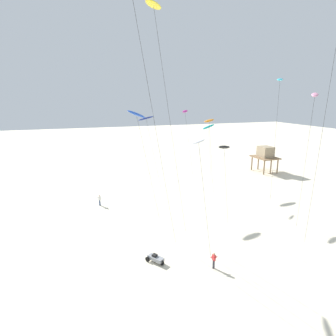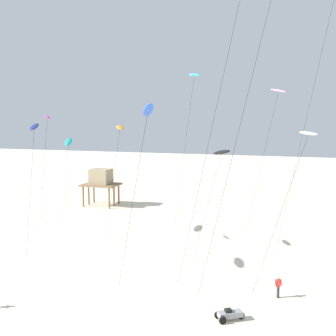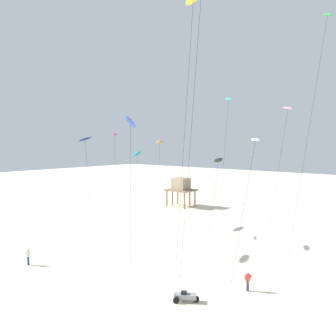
% 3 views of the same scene
% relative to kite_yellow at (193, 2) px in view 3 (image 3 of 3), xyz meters
% --- Properties ---
extents(ground_plane, '(260.00, 260.00, 0.00)m').
position_rel_kite_yellow_xyz_m(ground_plane, '(-6.62, -2.91, -23.03)').
color(ground_plane, beige).
extents(kite_yellow, '(7.61, 6.90, 23.55)m').
position_rel_kite_yellow_xyz_m(kite_yellow, '(0.00, 0.00, 0.00)').
color(kite_yellow, yellow).
rests_on(kite_yellow, ground).
extents(kite_green, '(5.44, 5.26, 24.91)m').
position_rel_kite_yellow_xyz_m(kite_green, '(5.50, 13.41, 0.49)').
color(kite_green, green).
rests_on(kite_green, ground).
extents(kite_teal, '(3.56, 4.00, 11.55)m').
position_rel_kite_yellow_xyz_m(kite_teal, '(-22.92, 17.02, -12.08)').
color(kite_teal, teal).
rests_on(kite_teal, ground).
extents(kite_cyan, '(4.30, 4.09, 18.79)m').
position_rel_kite_yellow_xyz_m(kite_cyan, '(-8.62, 20.06, -4.70)').
color(kite_cyan, '#33BFE0').
rests_on(kite_cyan, ground).
extents(kite_black, '(4.56, 4.44, 11.33)m').
position_rel_kite_yellow_xyz_m(kite_black, '(-3.15, 8.81, -12.17)').
color(kite_black, black).
rests_on(kite_black, ground).
extents(kite_magenta, '(4.89, 4.62, 14.22)m').
position_rel_kite_yellow_xyz_m(kite_magenta, '(-22.54, 12.17, -9.40)').
color(kite_magenta, '#D8339E').
rests_on(kite_magenta, ground).
extents(kite_navy, '(5.01, 5.21, 13.54)m').
position_rel_kite_yellow_xyz_m(kite_navy, '(-18.62, 4.08, -10.01)').
color(kite_navy, navy).
rests_on(kite_navy, ground).
extents(kite_blue, '(5.02, 5.04, 15.11)m').
position_rel_kite_yellow_xyz_m(kite_blue, '(-6.56, -0.13, -8.71)').
color(kite_blue, blue).
rests_on(kite_blue, ground).
extents(kite_pink, '(4.67, 4.48, 16.81)m').
position_rel_kite_yellow_xyz_m(kite_pink, '(0.84, 16.58, -6.77)').
color(kite_pink, pink).
rests_on(kite_pink, ground).
extents(kite_white, '(4.71, 4.53, 13.08)m').
position_rel_kite_yellow_xyz_m(kite_white, '(4.01, 2.32, -10.39)').
color(kite_white, white).
rests_on(kite_white, ground).
extents(kite_orange, '(4.17, 4.22, 13.15)m').
position_rel_kite_yellow_xyz_m(kite_orange, '(-14.42, 12.70, -10.29)').
color(kite_orange, orange).
rests_on(kite_orange, ground).
extents(kite_flyer_nearest, '(0.72, 0.72, 1.67)m').
position_rel_kite_yellow_xyz_m(kite_flyer_nearest, '(-18.26, -3.66, -22.14)').
color(kite_flyer_nearest, navy).
rests_on(kite_flyer_nearest, ground).
extents(kite_flyer_middle, '(0.62, 0.59, 1.67)m').
position_rel_kite_yellow_xyz_m(kite_flyer_middle, '(2.21, 5.10, -22.14)').
color(kite_flyer_middle, '#33333D').
rests_on(kite_flyer_middle, ground).
extents(stilt_house, '(5.46, 4.39, 5.72)m').
position_rel_kite_yellow_xyz_m(stilt_house, '(-26.98, 33.38, -18.93)').
color(stilt_house, '#846647').
rests_on(stilt_house, ground).
extents(beach_buggy, '(2.04, 1.72, 0.82)m').
position_rel_kite_yellow_xyz_m(beach_buggy, '(-0.66, 0.05, -22.60)').
color(beach_buggy, gray).
rests_on(beach_buggy, ground).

